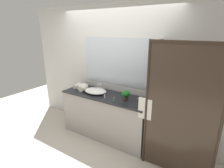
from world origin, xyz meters
name	(u,v)px	position (x,y,z in m)	size (l,w,h in m)	color
ground_plane	(106,135)	(0.00, 0.00, 0.00)	(8.00, 8.00, 0.00)	beige
wall_back_with_mirror	(115,71)	(0.00, 0.34, 1.30)	(4.40, 0.06, 2.60)	silver
vanity_cabinet	(106,116)	(0.00, 0.01, 0.45)	(1.80, 0.58, 0.90)	#9E9993
shower_enclosure	(169,108)	(1.27, -0.19, 1.02)	(1.20, 0.59, 2.00)	#2D2319
sink_basin	(95,91)	(-0.24, -0.01, 0.94)	(0.47, 0.35, 0.09)	white
faucet	(100,88)	(-0.24, 0.16, 0.95)	(0.17, 0.14, 0.16)	silver
potted_plant	(126,94)	(0.44, 0.01, 1.00)	(0.16, 0.16, 0.17)	#473828
amenity_bottle_body_wash	(114,99)	(0.32, -0.20, 0.95)	(0.03, 0.03, 0.09)	#4C7056
amenity_bottle_lotion	(105,96)	(0.08, -0.15, 0.94)	(0.03, 0.03, 0.08)	white
rolled_towel_near_edge	(77,86)	(-0.76, 0.02, 0.95)	(0.09, 0.09, 0.19)	silver
rolled_towel_middle	(81,86)	(-0.65, 0.03, 0.95)	(0.11, 0.11, 0.20)	silver
rolled_towel_far_edge	(83,88)	(-0.54, -0.03, 0.96)	(0.11, 0.11, 0.23)	silver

